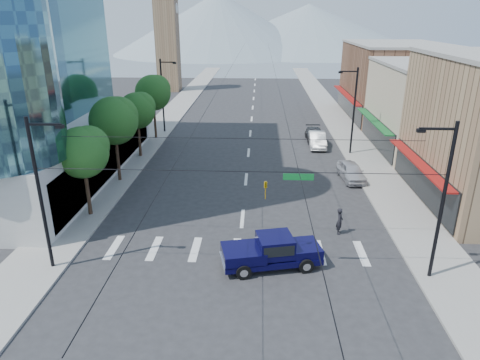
{
  "coord_description": "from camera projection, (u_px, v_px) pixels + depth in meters",
  "views": [
    {
      "loc": [
        1.12,
        -21.94,
        13.82
      ],
      "look_at": [
        -0.18,
        6.03,
        3.0
      ],
      "focal_mm": 32.0,
      "sensor_mm": 36.0,
      "label": 1
    }
  ],
  "objects": [
    {
      "name": "parked_car_near",
      "position": [
        351.0,
        171.0,
        38.16
      ],
      "size": [
        2.3,
        4.72,
        1.55
      ],
      "primitive_type": "imported",
      "rotation": [
        0.0,
        0.0,
        0.1
      ],
      "color": "silver",
      "rests_on": "ground"
    },
    {
      "name": "mountain_right",
      "position": [
        308.0,
        28.0,
        170.44
      ],
      "size": [
        90.0,
        90.0,
        18.0
      ],
      "primitive_type": "cone",
      "color": "gray",
      "rests_on": "ground"
    },
    {
      "name": "shop_far",
      "position": [
        394.0,
        82.0,
        60.07
      ],
      "size": [
        12.0,
        18.0,
        10.0
      ],
      "primitive_type": "cube",
      "color": "brown",
      "rests_on": "ground"
    },
    {
      "name": "tree_midfar",
      "position": [
        138.0,
        109.0,
        42.88
      ],
      "size": [
        3.65,
        3.64,
        6.71
      ],
      "color": "black",
      "rests_on": "ground"
    },
    {
      "name": "sidewalk_left",
      "position": [
        171.0,
        115.0,
        63.24
      ],
      "size": [
        4.0,
        120.0,
        0.15
      ],
      "primitive_type": "cube",
      "color": "gray",
      "rests_on": "ground"
    },
    {
      "name": "tree_midnear",
      "position": [
        115.0,
        119.0,
        36.14
      ],
      "size": [
        4.09,
        4.09,
        7.52
      ],
      "color": "black",
      "rests_on": "ground"
    },
    {
      "name": "clock_tower",
      "position": [
        167.0,
        33.0,
        80.12
      ],
      "size": [
        4.8,
        4.8,
        20.4
      ],
      "color": "#8C6B4C",
      "rests_on": "ground"
    },
    {
      "name": "pickup_truck",
      "position": [
        271.0,
        251.0,
        24.82
      ],
      "size": [
        6.13,
        3.28,
        1.97
      ],
      "rotation": [
        0.0,
        0.0,
        0.22
      ],
      "color": "#080734",
      "rests_on": "ground"
    },
    {
      "name": "parked_car_far",
      "position": [
        315.0,
        135.0,
        49.95
      ],
      "size": [
        2.1,
        5.04,
        1.46
      ],
      "primitive_type": "imported",
      "rotation": [
        0.0,
        0.0,
        0.01
      ],
      "color": "#2A2A2D",
      "rests_on": "ground"
    },
    {
      "name": "shop_mid",
      "position": [
        438.0,
        109.0,
        45.35
      ],
      "size": [
        12.0,
        14.0,
        9.0
      ],
      "primitive_type": "cube",
      "color": "tan",
      "rests_on": "ground"
    },
    {
      "name": "mountain_left",
      "position": [
        219.0,
        23.0,
        161.91
      ],
      "size": [
        80.0,
        80.0,
        22.0
      ],
      "primitive_type": "cone",
      "color": "gray",
      "rests_on": "ground"
    },
    {
      "name": "tree_far",
      "position": [
        154.0,
        92.0,
        49.18
      ],
      "size": [
        4.09,
        4.09,
        7.52
      ],
      "color": "black",
      "rests_on": "ground"
    },
    {
      "name": "signal_rig",
      "position": [
        241.0,
        199.0,
        22.86
      ],
      "size": [
        21.8,
        0.2,
        9.0
      ],
      "color": "black",
      "rests_on": "ground"
    },
    {
      "name": "ground",
      "position": [
        238.0,
        263.0,
        25.47
      ],
      "size": [
        160.0,
        160.0,
        0.0
      ],
      "primitive_type": "plane",
      "color": "#28282B",
      "rests_on": "ground"
    },
    {
      "name": "pedestrian",
      "position": [
        340.0,
        221.0,
        28.65
      ],
      "size": [
        0.55,
        0.74,
        1.85
      ],
      "primitive_type": "imported",
      "rotation": [
        0.0,
        0.0,
        1.4
      ],
      "color": "black",
      "rests_on": "ground"
    },
    {
      "name": "sidewalk_right",
      "position": [
        334.0,
        116.0,
        62.2
      ],
      "size": [
        4.0,
        120.0,
        0.15
      ],
      "primitive_type": "cube",
      "color": "gray",
      "rests_on": "ground"
    },
    {
      "name": "lamp_pole_ne",
      "position": [
        353.0,
        108.0,
        43.73
      ],
      "size": [
        2.0,
        0.25,
        9.0
      ],
      "color": "black",
      "rests_on": "ground"
    },
    {
      "name": "tree_near",
      "position": [
        84.0,
        150.0,
        29.84
      ],
      "size": [
        3.65,
        3.64,
        6.71
      ],
      "color": "black",
      "rests_on": "ground"
    },
    {
      "name": "lamp_pole_nw",
      "position": [
        163.0,
        93.0,
        52.11
      ],
      "size": [
        2.0,
        0.25,
        9.0
      ],
      "color": "black",
      "rests_on": "ground"
    },
    {
      "name": "parked_car_mid",
      "position": [
        317.0,
        140.0,
        47.71
      ],
      "size": [
        1.9,
        5.04,
        1.64
      ],
      "primitive_type": "imported",
      "rotation": [
        0.0,
        0.0,
        -0.03
      ],
      "color": "silver",
      "rests_on": "ground"
    }
  ]
}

